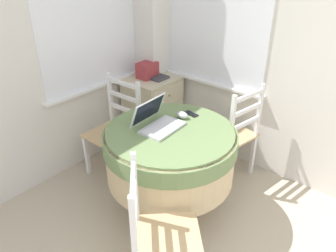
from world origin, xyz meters
TOP-DOWN VIEW (x-y plane):
  - corner_room_shell at (1.22, 1.69)m, footprint 4.41×4.52m
  - round_dining_table at (1.11, 1.51)m, footprint 1.03×1.03m
  - laptop at (1.09, 1.62)m, footprint 0.36×0.31m
  - computer_mouse at (1.33, 1.57)m, footprint 0.07×0.10m
  - cell_phone at (1.42, 1.55)m, footprint 0.07×0.13m
  - dining_chair_near_back_window at (1.20, 2.26)m, footprint 0.43×0.45m
  - dining_chair_near_right_window at (1.85, 1.38)m, footprint 0.49×0.48m
  - dining_chair_camera_near at (0.49, 1.08)m, footprint 0.60×0.60m
  - corner_cabinet at (1.85, 2.39)m, footprint 0.54×0.49m
  - storage_box at (1.81, 2.42)m, footprint 0.20×0.15m
  - book_on_cabinet at (1.86, 2.34)m, footprint 0.18×0.23m

SIDE VIEW (x-z plane):
  - corner_cabinet at x=1.85m, z-range 0.00..0.77m
  - dining_chair_near_back_window at x=1.20m, z-range -0.02..0.92m
  - dining_chair_near_right_window at x=1.85m, z-range -0.02..0.92m
  - dining_chair_camera_near at x=0.49m, z-range -0.02..0.92m
  - round_dining_table at x=1.11m, z-range 0.20..0.96m
  - cell_phone at x=1.42m, z-range 0.77..0.78m
  - book_on_cabinet at x=1.86m, z-range 0.77..0.79m
  - computer_mouse at x=1.33m, z-range 0.77..0.82m
  - laptop at x=1.09m, z-range 0.71..0.92m
  - storage_box at x=1.81m, z-range 0.77..0.93m
  - corner_room_shell at x=1.22m, z-range 0.00..2.55m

